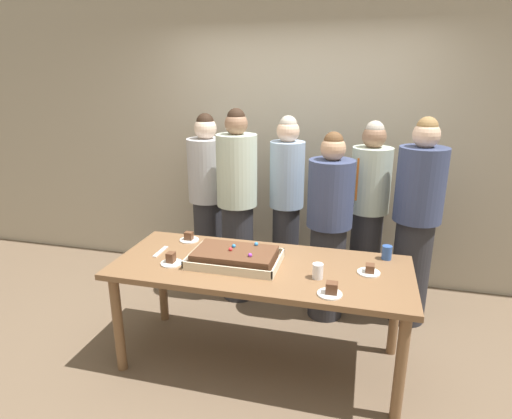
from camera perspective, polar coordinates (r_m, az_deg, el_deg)
ground_plane at (r=3.40m, az=0.59°, el=-19.27°), size 12.00×12.00×0.00m
interior_back_panel at (r=4.32m, az=5.89°, el=10.35°), size 8.00×0.12×3.00m
party_table at (r=3.04m, az=0.63°, el=-8.83°), size 2.04×0.84×0.77m
sheet_cake at (r=3.01m, az=-2.81°, el=-6.29°), size 0.63×0.40×0.12m
plated_slice_near_left at (r=3.07m, az=-11.15°, el=-6.61°), size 0.15×0.15×0.08m
plated_slice_near_right at (r=2.97m, az=14.75°, el=-7.81°), size 0.15×0.15×0.06m
plated_slice_far_left at (r=2.65m, az=9.87°, el=-10.51°), size 0.15×0.15×0.08m
plated_slice_far_right at (r=3.45m, az=-8.84°, el=-3.75°), size 0.15×0.15×0.07m
drink_cup_nearest at (r=3.21m, az=16.92°, el=-5.47°), size 0.07×0.07×0.10m
drink_cup_middle at (r=2.82m, az=8.17°, el=-8.06°), size 0.07×0.07×0.10m
cake_server_utensil at (r=3.28m, az=-12.51°, el=-5.45°), size 0.03×0.20×0.01m
person_serving_front at (r=3.86m, az=-2.49°, el=0.60°), size 0.36×0.36×1.76m
person_green_shirt_behind at (r=3.92m, az=14.59°, el=-0.44°), size 0.34×0.34×1.67m
person_striped_tie_right at (r=4.24m, az=-6.40°, el=1.48°), size 0.37×0.37×1.69m
person_far_right_suit at (r=3.95m, az=4.04°, el=0.63°), size 0.31×0.31×1.69m
person_left_edge_reaching at (r=3.72m, az=20.41°, el=-1.58°), size 0.38×0.38×1.73m
person_back_corner at (r=3.63m, az=9.62°, el=-2.27°), size 0.37×0.37×1.61m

